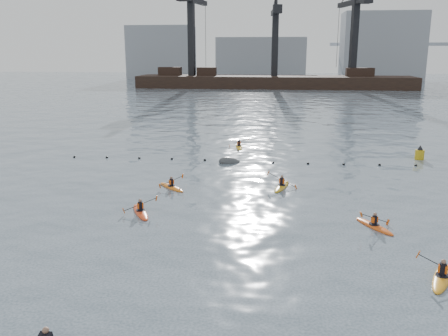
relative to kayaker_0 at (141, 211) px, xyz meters
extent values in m
plane|color=#36434F|center=(6.68, -8.33, -0.10)|extent=(400.00, 400.00, 0.00)
sphere|color=#8C6651|center=(1.18, -14.03, 1.06)|extent=(0.21, 0.21, 0.21)
sphere|color=black|center=(-10.32, 14.17, -0.07)|extent=(0.24, 0.24, 0.24)
sphere|color=black|center=(-7.32, 14.33, -0.07)|extent=(0.24, 0.24, 0.24)
sphere|color=black|center=(-4.32, 14.41, -0.07)|extent=(0.24, 0.24, 0.24)
sphere|color=black|center=(-1.32, 14.38, -0.07)|extent=(0.24, 0.24, 0.24)
sphere|color=black|center=(1.68, 14.25, -0.07)|extent=(0.24, 0.24, 0.24)
sphere|color=black|center=(4.68, 14.08, -0.07)|extent=(0.24, 0.24, 0.24)
sphere|color=black|center=(7.68, 13.95, -0.07)|extent=(0.24, 0.24, 0.24)
sphere|color=black|center=(10.68, 13.92, -0.07)|extent=(0.24, 0.24, 0.24)
sphere|color=black|center=(13.68, 14.01, -0.07)|extent=(0.24, 0.24, 0.24)
sphere|color=black|center=(16.68, 14.17, -0.07)|extent=(0.24, 0.24, 0.24)
sphere|color=black|center=(19.68, 14.33, -0.07)|extent=(0.24, 0.24, 0.24)
cube|color=black|center=(6.68, 101.67, 0.75)|extent=(72.00, 12.00, 4.50)
cube|color=black|center=(-21.32, 101.67, 4.10)|extent=(6.00, 3.00, 2.20)
cube|color=black|center=(-11.32, 101.67, 4.10)|extent=(5.00, 3.00, 2.20)
cube|color=black|center=(28.68, 101.67, 4.10)|extent=(7.00, 3.00, 2.20)
cube|color=black|center=(-15.32, 101.67, 13.00)|extent=(1.85, 1.85, 20.00)
cube|color=black|center=(-14.85, 104.33, 22.40)|extent=(4.31, 17.93, 1.20)
cube|color=black|center=(6.68, 101.67, 11.50)|extent=(1.73, 1.73, 17.00)
cube|color=black|center=(6.48, 103.91, 19.40)|extent=(2.50, 15.05, 1.20)
cube|color=black|center=(7.14, 96.44, 19.40)|extent=(2.42, 2.78, 2.00)
cube|color=black|center=(26.68, 101.67, 12.50)|extent=(1.96, 1.96, 19.00)
cube|color=black|center=(26.02, 104.13, 21.40)|extent=(5.56, 16.73, 1.20)
cube|color=gray|center=(-33.32, 141.67, 8.90)|extent=(22.00, 14.00, 18.00)
cube|color=gray|center=(1.68, 141.67, 6.90)|extent=(30.00, 14.00, 14.00)
cube|color=gray|center=(41.68, 141.67, 10.90)|extent=(26.00, 14.00, 22.00)
cube|color=gray|center=(61.68, 161.67, 11.90)|extent=(70.00, 2.00, 1.20)
cylinder|color=gray|center=(36.68, 161.67, 9.90)|extent=(1.60, 1.60, 20.00)
ellipsoid|color=#E84015|center=(0.00, 0.00, -0.06)|extent=(2.00, 3.04, 0.31)
cylinder|color=black|center=(0.00, 0.00, 0.07)|extent=(0.79, 0.79, 0.06)
cylinder|color=black|center=(0.00, 0.00, 0.34)|extent=(0.29, 0.29, 0.51)
cube|color=#EF560D|center=(0.00, 0.00, 0.36)|extent=(0.41, 0.35, 0.33)
sphere|color=#8C6651|center=(0.00, 0.00, 0.68)|extent=(0.20, 0.20, 0.20)
cylinder|color=black|center=(0.00, 0.00, 0.44)|extent=(1.84, 0.99, 0.63)
cube|color=#D85914|center=(-0.88, -0.46, 0.16)|extent=(0.19, 0.19, 0.33)
cube|color=#D85914|center=(0.88, 0.46, 0.72)|extent=(0.19, 0.19, 0.33)
ellipsoid|color=orange|center=(15.11, -6.79, -0.06)|extent=(1.89, 3.19, 0.32)
cylinder|color=black|center=(15.11, -6.79, 0.07)|extent=(0.79, 0.79, 0.06)
cylinder|color=black|center=(15.11, -6.79, 0.36)|extent=(0.30, 0.30, 0.52)
cube|color=#EF560D|center=(15.11, -6.79, 0.38)|extent=(0.42, 0.35, 0.34)
sphere|color=#8C6651|center=(15.11, -6.79, 0.71)|extent=(0.21, 0.21, 0.21)
cylinder|color=black|center=(15.11, -6.79, 0.46)|extent=(1.92, 0.88, 0.77)
cube|color=#D85914|center=(14.17, -6.38, 0.80)|extent=(0.20, 0.19, 0.34)
ellipsoid|color=orange|center=(0.65, 5.47, -0.06)|extent=(2.49, 2.53, 0.30)
cylinder|color=black|center=(0.65, 5.47, 0.06)|extent=(0.78, 0.78, 0.06)
cylinder|color=black|center=(0.65, 5.47, 0.32)|extent=(0.28, 0.28, 0.48)
cube|color=#EF560D|center=(0.65, 5.47, 0.34)|extent=(0.38, 0.38, 0.31)
sphere|color=#8C6651|center=(0.65, 5.47, 0.64)|extent=(0.19, 0.19, 0.19)
cylinder|color=black|center=(0.65, 5.47, 0.41)|extent=(1.45, 1.41, 0.47)
cube|color=#D85914|center=(-0.02, 4.81, 0.21)|extent=(0.17, 0.17, 0.32)
cube|color=#D85914|center=(1.33, 6.12, 0.62)|extent=(0.17, 0.17, 0.32)
ellipsoid|color=gold|center=(8.41, 6.52, -0.06)|extent=(1.44, 3.23, 0.32)
cylinder|color=black|center=(8.41, 6.52, 0.07)|extent=(0.73, 0.73, 0.06)
cylinder|color=black|center=(8.41, 6.52, 0.35)|extent=(0.30, 0.30, 0.52)
cube|color=#EF560D|center=(8.41, 6.52, 0.37)|extent=(0.40, 0.30, 0.34)
sphere|color=#8C6651|center=(8.41, 6.52, 0.70)|extent=(0.21, 0.21, 0.21)
cylinder|color=black|center=(8.41, 6.52, 0.45)|extent=(1.95, 0.56, 0.92)
cube|color=#D85914|center=(7.43, 6.78, 0.86)|extent=(0.21, 0.18, 0.33)
cube|color=#D85914|center=(9.39, 6.25, 0.04)|extent=(0.21, 0.18, 0.33)
ellipsoid|color=#E15315|center=(13.43, -0.83, -0.06)|extent=(2.01, 2.89, 0.30)
cylinder|color=black|center=(13.43, -0.83, 0.06)|extent=(0.77, 0.77, 0.06)
cylinder|color=black|center=(13.43, -0.83, 0.33)|extent=(0.28, 0.28, 0.49)
cube|color=#EF560D|center=(13.43, -0.83, 0.34)|extent=(0.39, 0.35, 0.32)
sphere|color=#8C6651|center=(13.43, -0.83, 0.65)|extent=(0.20, 0.20, 0.20)
cylinder|color=black|center=(13.43, -0.83, 0.42)|extent=(1.68, 0.98, 0.81)
cube|color=#D85914|center=(14.26, -0.35, 0.06)|extent=(0.21, 0.19, 0.31)
cube|color=#D85914|center=(12.60, -1.30, 0.78)|extent=(0.21, 0.19, 0.31)
ellipsoid|color=gold|center=(4.18, 20.53, -0.06)|extent=(1.05, 3.07, 0.30)
cylinder|color=black|center=(4.18, 20.53, 0.06)|extent=(0.64, 0.64, 0.06)
cylinder|color=black|center=(4.18, 20.53, 0.33)|extent=(0.28, 0.28, 0.49)
cube|color=#EF560D|center=(4.18, 20.53, 0.35)|extent=(0.37, 0.26, 0.32)
sphere|color=#8C6651|center=(4.18, 20.53, 0.66)|extent=(0.20, 0.20, 0.20)
cylinder|color=black|center=(4.18, 20.53, 0.42)|extent=(1.92, 0.33, 0.80)
cube|color=#D85914|center=(3.23, 20.38, 0.07)|extent=(0.18, 0.16, 0.31)
cube|color=#D85914|center=(5.13, 20.67, 0.78)|extent=(0.18, 0.16, 0.31)
ellipsoid|color=#3B3D3F|center=(3.93, 13.74, -0.10)|extent=(2.37, 1.76, 1.36)
cylinder|color=yellow|center=(20.68, 16.98, 0.25)|extent=(0.80, 0.80, 1.03)
cone|color=black|center=(20.68, 16.98, 0.99)|extent=(0.50, 0.50, 0.40)
camera|label=1|loc=(8.02, -26.10, 9.29)|focal=38.00mm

